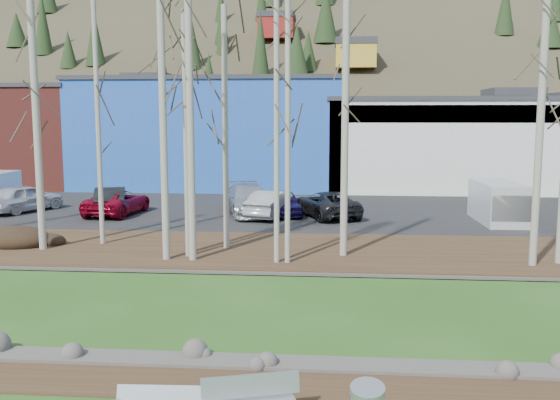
# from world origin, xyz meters

# --- Properties ---
(dirt_strip) EXTENTS (80.00, 1.80, 0.03)m
(dirt_strip) POSITION_xyz_m (0.00, 2.10, 0.01)
(dirt_strip) COLOR #382616
(dirt_strip) RESTS_ON ground
(near_bank_rocks) EXTENTS (80.00, 0.80, 0.50)m
(near_bank_rocks) POSITION_xyz_m (0.00, 3.10, 0.00)
(near_bank_rocks) COLOR #47423D
(near_bank_rocks) RESTS_ON ground
(river) EXTENTS (80.00, 8.00, 0.90)m
(river) POSITION_xyz_m (0.00, 7.20, 0.00)
(river) COLOR black
(river) RESTS_ON ground
(far_bank_rocks) EXTENTS (80.00, 0.80, 0.46)m
(far_bank_rocks) POSITION_xyz_m (0.00, 11.30, 0.00)
(far_bank_rocks) COLOR #47423D
(far_bank_rocks) RESTS_ON ground
(far_bank) EXTENTS (80.00, 7.00, 0.15)m
(far_bank) POSITION_xyz_m (0.00, 14.50, 0.07)
(far_bank) COLOR #382616
(far_bank) RESTS_ON ground
(parking_lot) EXTENTS (80.00, 14.00, 0.14)m
(parking_lot) POSITION_xyz_m (0.00, 25.00, 0.07)
(parking_lot) COLOR black
(parking_lot) RESTS_ON ground
(building_blue) EXTENTS (20.40, 12.24, 8.30)m
(building_blue) POSITION_xyz_m (-6.00, 39.00, 4.16)
(building_blue) COLOR blue
(building_blue) RESTS_ON ground
(building_white) EXTENTS (18.36, 12.24, 6.80)m
(building_white) POSITION_xyz_m (12.00, 38.98, 3.41)
(building_white) COLOR silver
(building_white) RESTS_ON ground
(hillside) EXTENTS (160.00, 72.00, 35.00)m
(hillside) POSITION_xyz_m (0.00, 84.00, 17.50)
(hillside) COLOR #372D1F
(hillside) RESTS_ON ground
(dirt_mound) EXTENTS (2.97, 2.10, 0.58)m
(dirt_mound) POSITION_xyz_m (-9.88, 14.40, 0.44)
(dirt_mound) COLOR black
(dirt_mound) RESTS_ON far_bank
(birch_1) EXTENTS (0.20, 0.20, 10.23)m
(birch_1) POSITION_xyz_m (-6.40, 15.02, 5.26)
(birch_1) COLOR beige
(birch_1) RESTS_ON far_bank
(birch_2) EXTENTS (0.29, 0.29, 9.88)m
(birch_2) POSITION_xyz_m (-8.40, 13.74, 5.09)
(birch_2) COLOR beige
(birch_2) RESTS_ON far_bank
(birch_3) EXTENTS (0.20, 0.20, 9.21)m
(birch_3) POSITION_xyz_m (-2.25, 13.01, 4.75)
(birch_3) COLOR beige
(birch_3) RESTS_ON far_bank
(birch_4) EXTENTS (0.27, 0.27, 10.66)m
(birch_4) POSITION_xyz_m (-1.93, 12.40, 5.48)
(birch_4) COLOR beige
(birch_4) RESTS_ON far_bank
(birch_5) EXTENTS (0.23, 0.23, 9.63)m
(birch_5) POSITION_xyz_m (-1.03, 14.57, 4.96)
(birch_5) COLOR beige
(birch_5) RESTS_ON far_bank
(birch_6) EXTENTS (0.20, 0.20, 10.03)m
(birch_6) POSITION_xyz_m (1.23, 12.26, 5.16)
(birch_6) COLOR beige
(birch_6) RESTS_ON far_bank
(birch_7) EXTENTS (0.27, 0.27, 9.87)m
(birch_7) POSITION_xyz_m (3.70, 13.62, 5.08)
(birch_7) COLOR beige
(birch_7) RESTS_ON far_bank
(birch_8) EXTENTS (0.27, 0.27, 9.56)m
(birch_8) POSITION_xyz_m (10.48, 12.58, 4.93)
(birch_8) COLOR beige
(birch_8) RESTS_ON far_bank
(birch_10) EXTENTS (0.20, 0.20, 10.03)m
(birch_10) POSITION_xyz_m (1.63, 12.26, 5.16)
(birch_10) COLOR beige
(birch_10) RESTS_ON far_bank
(birch_11) EXTENTS (0.27, 0.27, 10.66)m
(birch_11) POSITION_xyz_m (-2.94, 12.40, 5.48)
(birch_11) COLOR beige
(birch_11) RESTS_ON far_bank
(car_0) EXTENTS (3.42, 4.92, 1.56)m
(car_0) POSITION_xyz_m (-13.98, 23.18, 0.92)
(car_0) COLOR silver
(car_0) RESTS_ON parking_lot
(car_1) EXTENTS (2.84, 4.78, 1.49)m
(car_1) POSITION_xyz_m (-8.89, 22.94, 0.88)
(car_1) COLOR black
(car_1) RESTS_ON parking_lot
(car_2) EXTENTS (2.73, 5.06, 1.35)m
(car_2) POSITION_xyz_m (-8.43, 22.67, 0.81)
(car_2) COLOR maroon
(car_2) RESTS_ON parking_lot
(car_3) EXTENTS (3.89, 5.97, 1.61)m
(car_3) POSITION_xyz_m (-1.30, 23.27, 0.94)
(car_3) COLOR #A1A4AA
(car_3) RESTS_ON parking_lot
(car_4) EXTENTS (2.52, 4.25, 1.36)m
(car_4) POSITION_xyz_m (0.62, 23.20, 0.82)
(car_4) COLOR #180F42
(car_4) RESTS_ON parking_lot
(car_5) EXTENTS (2.86, 4.68, 1.45)m
(car_5) POSITION_xyz_m (0.18, 22.40, 0.87)
(car_5) COLOR #B9B9BB
(car_5) RESTS_ON parking_lot
(car_6) EXTENTS (3.98, 5.42, 1.37)m
(car_6) POSITION_xyz_m (2.97, 22.80, 0.82)
(car_6) COLOR #232426
(car_6) RESTS_ON parking_lot
(van_white) EXTENTS (2.02, 4.65, 2.02)m
(van_white) POSITION_xyz_m (11.62, 21.80, 1.15)
(van_white) COLOR silver
(van_white) RESTS_ON parking_lot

